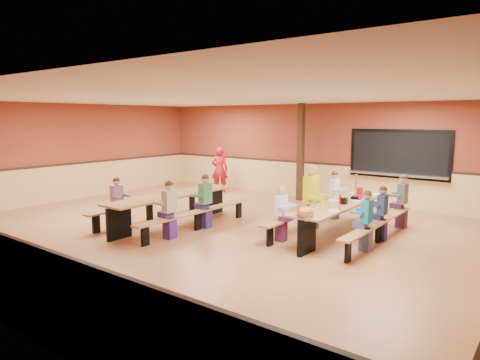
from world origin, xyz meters
The scene contains 23 objects.
ground centered at (0.00, 0.00, 0.00)m, with size 12.00×12.00×0.00m, color #935A37.
room_envelope centered at (0.00, 0.00, 0.69)m, with size 12.04×10.04×3.02m.
kitchen_pass_through centered at (2.60, 4.96, 1.49)m, with size 2.78×0.28×1.38m.
structural_post centered at (-0.20, 4.40, 1.50)m, with size 0.18×0.18×3.00m, color black.
cafeteria_table_main centered at (2.55, 1.31, 0.53)m, with size 1.91×3.70×0.74m.
cafeteria_table_second centered at (-1.10, -0.21, 0.53)m, with size 1.91×3.70×0.74m.
seated_child_white_left centered at (1.72, 0.18, 0.57)m, with size 0.33×0.27×1.13m, color white, non-canonical shape.
seated_adult_yellow centered at (1.72, 1.47, 0.74)m, with size 0.50×0.41×1.47m, color #D3D212, non-canonical shape.
seated_child_grey_left centered at (1.72, 2.72, 0.60)m, with size 0.37×0.30×1.20m, color silver, non-canonical shape.
seated_child_teal_right centered at (3.37, 0.59, 0.59)m, with size 0.35×0.29×1.17m, color #19738C, non-canonical shape.
seated_child_navy_right centered at (3.37, 1.47, 0.57)m, with size 0.34×0.28×1.14m, color navy, non-canonical shape.
seated_child_char_right centered at (3.37, 2.86, 0.62)m, with size 0.38×0.31×1.23m, color #565860, non-canonical shape.
seated_child_purple_sec centered at (-1.92, -1.17, 0.59)m, with size 0.35×0.29×1.18m, color #945D85, non-canonical shape.
seated_child_green_sec centered at (-0.27, 0.06, 0.62)m, with size 0.38×0.31×1.24m, color #337949, non-canonical shape.
seated_child_tan_sec centered at (-0.27, -1.08, 0.61)m, with size 0.38×0.31×1.22m, color tan, non-canonical shape.
standing_woman centered at (-3.15, 4.02, 0.78)m, with size 0.57×0.37×1.56m, color maroon.
punch_pitcher centered at (2.60, 2.16, 0.85)m, with size 0.16×0.16×0.22m, color red.
chip_bowl centered at (2.55, -0.34, 0.81)m, with size 0.32×0.32×0.15m, color orange, non-canonical shape.
napkin_dispenser centered at (2.66, 1.19, 0.80)m, with size 0.10×0.14×0.13m, color black.
condiment_mustard centered at (2.33, 0.85, 0.82)m, with size 0.06×0.06×0.17m, color yellow.
condiment_ketchup centered at (2.56, 1.19, 0.82)m, with size 0.06×0.06×0.17m, color #B2140F.
table_paddle centered at (2.63, 1.87, 0.88)m, with size 0.16×0.16×0.56m.
place_settings centered at (2.55, 1.31, 0.80)m, with size 0.65×3.30×0.11m, color beige, non-canonical shape.
Camera 1 is at (6.26, -7.23, 2.54)m, focal length 32.00 mm.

